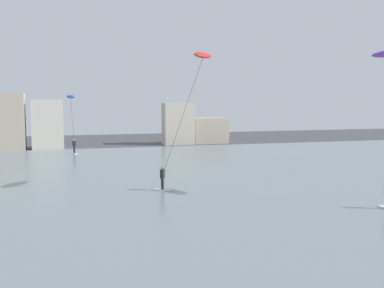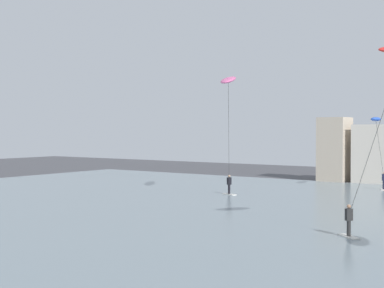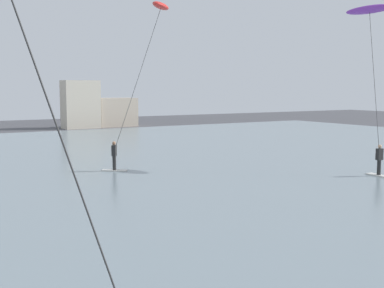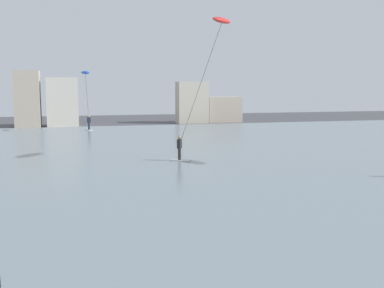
% 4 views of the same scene
% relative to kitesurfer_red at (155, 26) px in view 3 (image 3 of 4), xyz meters
% --- Properties ---
extents(water_bay, '(84.00, 52.00, 0.10)m').
position_rel_kitesurfer_red_xyz_m(water_bay, '(-4.18, 2.69, -8.04)').
color(water_bay, gray).
rests_on(water_bay, ground).
extents(kitesurfer_red, '(4.53, 2.68, 9.49)m').
position_rel_kitesurfer_red_xyz_m(kitesurfer_red, '(0.00, 0.00, 0.00)').
color(kitesurfer_red, silver).
rests_on(kitesurfer_red, water_bay).
extents(kitesurfer_purple, '(3.17, 4.65, 9.35)m').
position_rel_kitesurfer_red_xyz_m(kitesurfer_purple, '(10.47, -6.07, -0.09)').
color(kitesurfer_purple, silver).
rests_on(kitesurfer_purple, water_bay).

